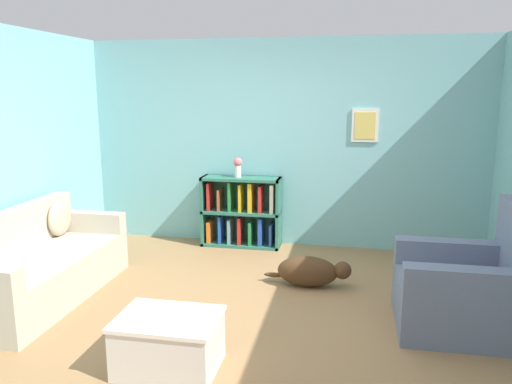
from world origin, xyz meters
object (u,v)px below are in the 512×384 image
(dog, at_px, (310,271))
(couch, at_px, (37,267))
(bookshelf, at_px, (242,212))
(recliner_chair, at_px, (472,288))
(coffee_table, at_px, (169,341))
(vase, at_px, (238,166))

(dog, bearing_deg, couch, -163.06)
(bookshelf, height_order, recliner_chair, recliner_chair)
(bookshelf, bearing_deg, coffee_table, -87.75)
(bookshelf, xyz_separation_m, coffee_table, (0.12, -2.96, -0.22))
(recliner_chair, distance_m, coffee_table, 2.50)
(recliner_chair, bearing_deg, vase, 142.26)
(coffee_table, distance_m, vase, 3.06)
(coffee_table, bearing_deg, couch, 150.46)
(bookshelf, height_order, coffee_table, bookshelf)
(recliner_chair, xyz_separation_m, vase, (-2.42, 1.87, 0.68))
(recliner_chair, relative_size, dog, 1.20)
(vase, bearing_deg, bookshelf, 19.69)
(bookshelf, relative_size, recliner_chair, 0.93)
(couch, relative_size, bookshelf, 1.93)
(couch, relative_size, dog, 2.15)
(recliner_chair, height_order, coffee_table, recliner_chair)
(bookshelf, bearing_deg, couch, -128.17)
(couch, bearing_deg, dog, 16.94)
(couch, xyz_separation_m, recliner_chair, (3.94, 0.11, 0.05))
(coffee_table, bearing_deg, vase, 93.21)
(coffee_table, relative_size, dog, 0.80)
(coffee_table, bearing_deg, dog, 63.49)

